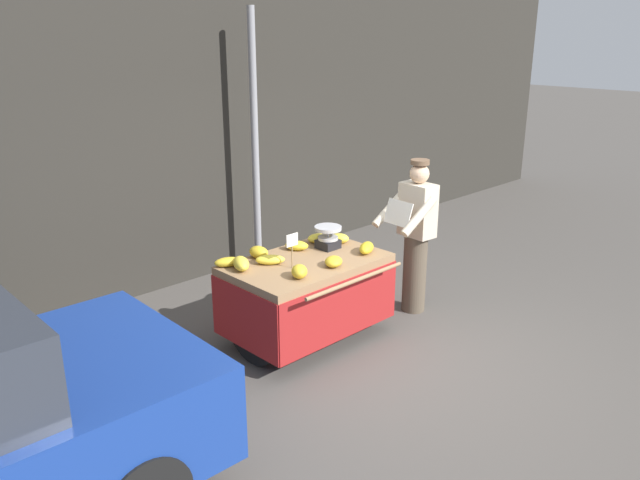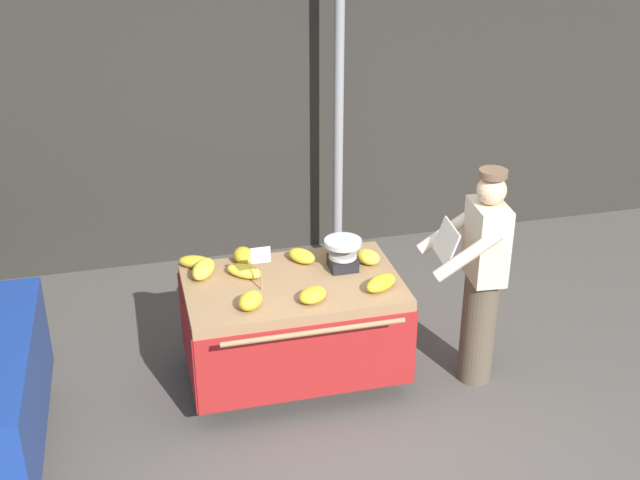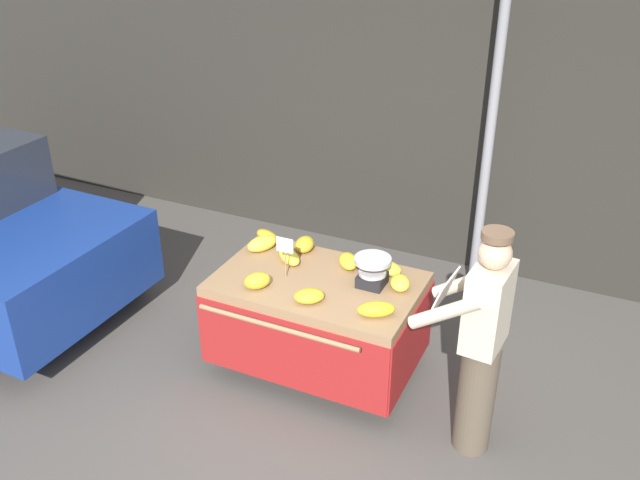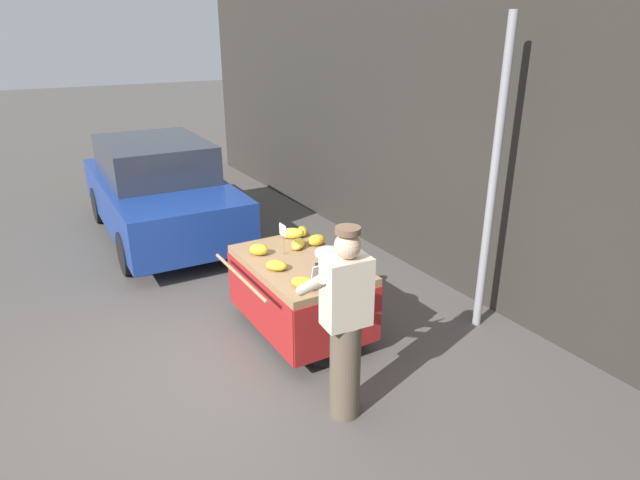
% 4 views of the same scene
% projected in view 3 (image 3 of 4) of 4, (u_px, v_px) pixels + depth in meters
% --- Properties ---
extents(ground_plane, '(60.00, 60.00, 0.00)m').
position_uv_depth(ground_plane, '(294.00, 447.00, 4.98)').
color(ground_plane, '#514C47').
extents(back_wall, '(16.00, 0.24, 3.89)m').
position_uv_depth(back_wall, '(443.00, 72.00, 6.63)').
color(back_wall, '#2D2B26').
rests_on(back_wall, ground).
extents(street_pole, '(0.09, 0.09, 3.27)m').
position_uv_depth(street_pole, '(490.00, 128.00, 6.13)').
color(street_pole, gray).
rests_on(street_pole, ground).
extents(banana_cart, '(1.59, 1.18, 0.86)m').
position_uv_depth(banana_cart, '(317.00, 306.00, 5.48)').
color(banana_cart, '#93704C').
rests_on(banana_cart, ground).
extents(weighing_scale, '(0.28, 0.28, 0.24)m').
position_uv_depth(weighing_scale, '(372.00, 271.00, 5.24)').
color(weighing_scale, black).
rests_on(weighing_scale, banana_cart).
extents(price_sign, '(0.14, 0.01, 0.34)m').
position_uv_depth(price_sign, '(285.00, 249.00, 5.29)').
color(price_sign, '#997A51').
rests_on(price_sign, banana_cart).
extents(banana_bunch_0, '(0.18, 0.23, 0.12)m').
position_uv_depth(banana_bunch_0, '(305.00, 244.00, 5.75)').
color(banana_bunch_0, gold).
rests_on(banana_bunch_0, banana_cart).
extents(banana_bunch_1, '(0.28, 0.27, 0.09)m').
position_uv_depth(banana_bunch_1, '(309.00, 296.00, 5.07)').
color(banana_bunch_1, gold).
rests_on(banana_bunch_1, banana_cart).
extents(banana_bunch_2, '(0.24, 0.25, 0.12)m').
position_uv_depth(banana_bunch_2, '(257.00, 281.00, 5.23)').
color(banana_bunch_2, gold).
rests_on(banana_bunch_2, banana_cart).
extents(banana_bunch_3, '(0.25, 0.31, 0.12)m').
position_uv_depth(banana_bunch_3, '(262.00, 243.00, 5.76)').
color(banana_bunch_3, yellow).
rests_on(banana_bunch_3, banana_cart).
extents(banana_bunch_4, '(0.29, 0.22, 0.09)m').
position_uv_depth(banana_bunch_4, '(267.00, 236.00, 5.90)').
color(banana_bunch_4, gold).
rests_on(banana_bunch_4, banana_cart).
extents(banana_bunch_5, '(0.25, 0.28, 0.10)m').
position_uv_depth(banana_bunch_5, '(348.00, 261.00, 5.52)').
color(banana_bunch_5, yellow).
rests_on(banana_bunch_5, banana_cart).
extents(banana_bunch_6, '(0.30, 0.25, 0.11)m').
position_uv_depth(banana_bunch_6, '(376.00, 309.00, 4.91)').
color(banana_bunch_6, gold).
rests_on(banana_bunch_6, banana_cart).
extents(banana_bunch_7, '(0.26, 0.22, 0.09)m').
position_uv_depth(banana_bunch_7, '(388.00, 268.00, 5.43)').
color(banana_bunch_7, yellow).
rests_on(banana_bunch_7, banana_cart).
extents(banana_bunch_8, '(0.30, 0.29, 0.09)m').
position_uv_depth(banana_bunch_8, '(289.00, 257.00, 5.59)').
color(banana_bunch_8, yellow).
rests_on(banana_bunch_8, banana_cart).
extents(banana_bunch_9, '(0.23, 0.25, 0.10)m').
position_uv_depth(banana_bunch_9, '(400.00, 283.00, 5.23)').
color(banana_bunch_9, yellow).
rests_on(banana_bunch_9, banana_cart).
extents(vendor_person, '(0.60, 0.55, 1.71)m').
position_uv_depth(vendor_person, '(481.00, 344.00, 4.61)').
color(vendor_person, brown).
rests_on(vendor_person, ground).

